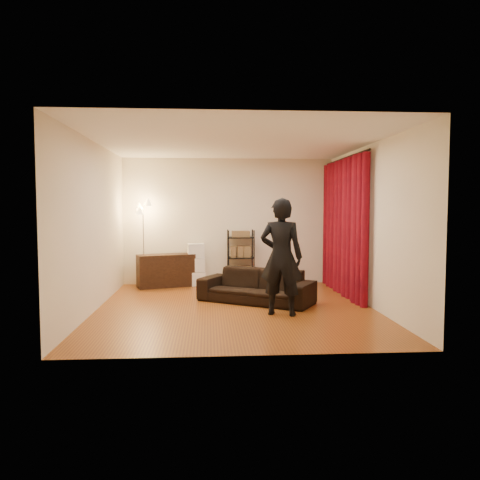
{
  "coord_description": "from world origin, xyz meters",
  "views": [
    {
      "loc": [
        -0.44,
        -7.59,
        1.65
      ],
      "look_at": [
        0.1,
        0.3,
        1.1
      ],
      "focal_mm": 35.0,
      "sensor_mm": 36.0,
      "label": 1
    }
  ],
  "objects": [
    {
      "name": "floor_lamp",
      "position": [
        -1.78,
        2.15,
        0.89
      ],
      "size": [
        0.38,
        0.38,
        1.78
      ],
      "primitive_type": null,
      "rotation": [
        0.0,
        0.0,
        -0.2
      ],
      "color": "silver",
      "rests_on": "ground"
    },
    {
      "name": "floor",
      "position": [
        0.0,
        0.0,
        0.0
      ],
      "size": [
        5.0,
        5.0,
        0.0
      ],
      "primitive_type": "plane",
      "color": "#8F5116",
      "rests_on": "ground"
    },
    {
      "name": "storage_boxes",
      "position": [
        -0.69,
        2.27,
        0.45
      ],
      "size": [
        0.39,
        0.32,
        0.89
      ],
      "primitive_type": null,
      "rotation": [
        0.0,
        0.0,
        0.11
      ],
      "color": "white",
      "rests_on": "ground"
    },
    {
      "name": "wall_right",
      "position": [
        2.25,
        0.0,
        1.35
      ],
      "size": [
        0.0,
        5.0,
        5.0
      ],
      "primitive_type": "plane",
      "rotation": [
        1.57,
        0.0,
        -1.57
      ],
      "color": "#F0E6CB",
      "rests_on": "ground"
    },
    {
      "name": "wall_front",
      "position": [
        0.0,
        -2.5,
        1.35
      ],
      "size": [
        5.0,
        0.0,
        5.0
      ],
      "primitive_type": "plane",
      "rotation": [
        -1.57,
        0.0,
        0.0
      ],
      "color": "#F0E6CB",
      "rests_on": "ground"
    },
    {
      "name": "person",
      "position": [
        0.68,
        -0.54,
        0.9
      ],
      "size": [
        0.76,
        0.61,
        1.8
      ],
      "primitive_type": "imported",
      "rotation": [
        0.0,
        0.0,
        2.82
      ],
      "color": "black",
      "rests_on": "ground"
    },
    {
      "name": "wire_shelf",
      "position": [
        0.25,
        2.28,
        0.59
      ],
      "size": [
        0.59,
        0.45,
        1.18
      ],
      "primitive_type": null,
      "rotation": [
        0.0,
        0.0,
        0.16
      ],
      "color": "black",
      "rests_on": "ground"
    },
    {
      "name": "curtain_rod",
      "position": [
        2.15,
        1.12,
        2.58
      ],
      "size": [
        0.04,
        2.65,
        0.04
      ],
      "primitive_type": "cylinder",
      "rotation": [
        1.57,
        0.0,
        0.0
      ],
      "color": "black",
      "rests_on": "wall_right"
    },
    {
      "name": "curtain",
      "position": [
        2.13,
        1.12,
        1.28
      ],
      "size": [
        0.22,
        2.65,
        2.55
      ],
      "primitive_type": null,
      "color": "maroon",
      "rests_on": "ground"
    },
    {
      "name": "ceiling",
      "position": [
        0.0,
        0.0,
        2.7
      ],
      "size": [
        5.0,
        5.0,
        0.0
      ],
      "primitive_type": "plane",
      "rotation": [
        3.14,
        0.0,
        0.0
      ],
      "color": "white",
      "rests_on": "ground"
    },
    {
      "name": "sofa",
      "position": [
        0.39,
        0.42,
        0.29
      ],
      "size": [
        2.09,
        1.68,
        0.58
      ],
      "primitive_type": "imported",
      "rotation": [
        0.0,
        0.0,
        -0.54
      ],
      "color": "black",
      "rests_on": "ground"
    },
    {
      "name": "wall_left",
      "position": [
        -2.25,
        0.0,
        1.35
      ],
      "size": [
        0.0,
        5.0,
        5.0
      ],
      "primitive_type": "plane",
      "rotation": [
        1.57,
        0.0,
        1.57
      ],
      "color": "#F0E6CB",
      "rests_on": "ground"
    },
    {
      "name": "wall_back",
      "position": [
        0.0,
        2.5,
        1.35
      ],
      "size": [
        5.0,
        0.0,
        5.0
      ],
      "primitive_type": "plane",
      "rotation": [
        1.57,
        0.0,
        0.0
      ],
      "color": "#F0E6CB",
      "rests_on": "ground"
    },
    {
      "name": "media_cabinet",
      "position": [
        -1.32,
        2.15,
        0.34
      ],
      "size": [
        1.24,
        0.78,
        0.68
      ],
      "primitive_type": "cube",
      "rotation": [
        0.0,
        0.0,
        0.32
      ],
      "color": "black",
      "rests_on": "ground"
    }
  ]
}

